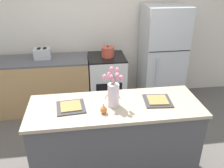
{
  "coord_description": "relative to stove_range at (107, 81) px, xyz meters",
  "views": [
    {
      "loc": [
        -0.33,
        -2.08,
        2.22
      ],
      "look_at": [
        0.0,
        0.25,
        1.06
      ],
      "focal_mm": 38.0,
      "sensor_mm": 36.0,
      "label": 1
    }
  ],
  "objects": [
    {
      "name": "cooking_pot",
      "position": [
        0.02,
        -0.01,
        0.53
      ],
      "size": [
        0.21,
        0.21,
        0.19
      ],
      "color": "#CC4C38",
      "rests_on": "stove_range"
    },
    {
      "name": "plate_setting_left",
      "position": [
        -0.56,
        -1.59,
        0.5
      ],
      "size": [
        0.31,
        0.31,
        0.02
      ],
      "color": "#333338",
      "rests_on": "kitchen_island"
    },
    {
      "name": "back_wall",
      "position": [
        -0.1,
        0.4,
        0.9
      ],
      "size": [
        5.2,
        0.08,
        2.7
      ],
      "color": "silver",
      "rests_on": "ground_plane"
    },
    {
      "name": "kitchen_island",
      "position": [
        -0.1,
        -1.6,
        0.02
      ],
      "size": [
        1.8,
        0.66,
        0.94
      ],
      "color": "#4C4C51",
      "rests_on": "ground_plane"
    },
    {
      "name": "pear_figurine",
      "position": [
        -0.24,
        -1.74,
        0.53
      ],
      "size": [
        0.07,
        0.07,
        0.11
      ],
      "color": "#C66B33",
      "rests_on": "kitchen_island"
    },
    {
      "name": "back_counter",
      "position": [
        -1.16,
        0.0,
        0.0
      ],
      "size": [
        1.68,
        0.6,
        0.91
      ],
      "color": "tan",
      "rests_on": "ground_plane"
    },
    {
      "name": "stove_range",
      "position": [
        0.0,
        0.0,
        0.0
      ],
      "size": [
        0.6,
        0.61,
        0.91
      ],
      "color": "silver",
      "rests_on": "ground_plane"
    },
    {
      "name": "toaster",
      "position": [
        -1.02,
        0.03,
        0.54
      ],
      "size": [
        0.28,
        0.18,
        0.17
      ],
      "color": "#B7BABC",
      "rests_on": "back_counter"
    },
    {
      "name": "plate_setting_right",
      "position": [
        0.36,
        -1.59,
        0.5
      ],
      "size": [
        0.31,
        0.31,
        0.02
      ],
      "color": "#333338",
      "rests_on": "kitchen_island"
    },
    {
      "name": "refrigerator",
      "position": [
        0.95,
        0.0,
        0.4
      ],
      "size": [
        0.68,
        0.67,
        1.7
      ],
      "color": "#B7BABC",
      "rests_on": "ground_plane"
    },
    {
      "name": "flower_vase",
      "position": [
        -0.12,
        -1.61,
        0.65
      ],
      "size": [
        0.2,
        0.14,
        0.42
      ],
      "color": "silver",
      "rests_on": "kitchen_island"
    }
  ]
}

